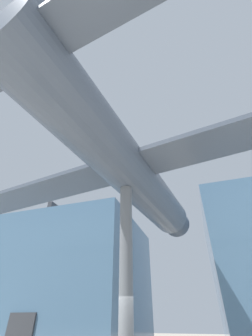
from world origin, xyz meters
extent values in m
cube|color=slate|center=(-8.30, 11.10, 4.49)|extent=(11.00, 10.06, 8.98)
cube|color=#383A3F|center=(-8.30, 11.10, 9.28)|extent=(0.36, 9.55, 0.60)
cylinder|color=slate|center=(0.00, 0.00, 3.00)|extent=(0.42, 0.42, 5.99)
cylinder|color=#4C5666|center=(0.00, 0.00, 6.91)|extent=(3.57, 11.83, 1.84)
cube|color=#4C5666|center=(0.00, 0.00, 6.91)|extent=(21.52, 4.87, 0.18)
cube|color=#4C5666|center=(-0.77, -5.08, 7.05)|extent=(6.96, 2.02, 0.18)
cube|color=#4C5666|center=(-0.77, -5.08, 8.27)|extent=(0.34, 1.11, 2.35)
cone|color=#4C5666|center=(0.97, 6.40, 6.91)|extent=(1.73, 1.48, 1.56)
sphere|color=black|center=(1.09, 7.20, 6.91)|extent=(0.44, 0.44, 0.44)
camera|label=1|loc=(2.28, -6.96, 1.96)|focal=24.00mm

